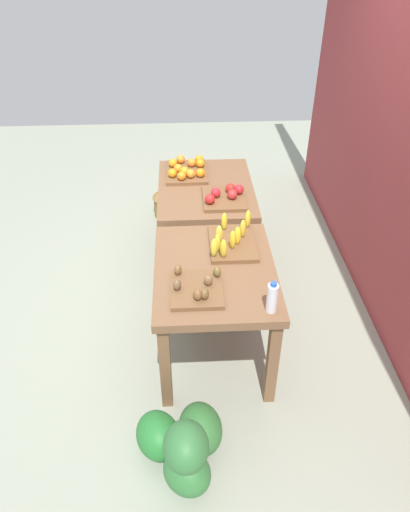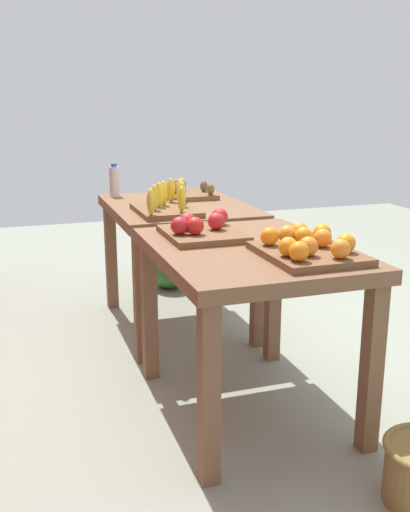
% 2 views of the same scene
% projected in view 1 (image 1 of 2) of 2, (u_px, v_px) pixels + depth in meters
% --- Properties ---
extents(ground_plane, '(8.00, 8.00, 0.00)m').
position_uv_depth(ground_plane, '(209.00, 299.00, 4.10)').
color(ground_plane, gray).
extents(back_wall, '(4.40, 0.12, 3.00)m').
position_uv_depth(back_wall, '(410.00, 126.00, 3.26)').
color(back_wall, maroon).
rests_on(back_wall, ground_plane).
extents(display_table_left, '(1.04, 0.80, 0.77)m').
position_uv_depth(display_table_left, '(206.00, 198.00, 4.16)').
color(display_table_left, brown).
rests_on(display_table_left, ground_plane).
extents(display_table_right, '(1.04, 0.80, 0.77)m').
position_uv_depth(display_table_right, '(215.00, 282.00, 3.26)').
color(display_table_right, brown).
rests_on(display_table_right, ground_plane).
extents(orange_bin, '(0.44, 0.36, 0.11)m').
position_uv_depth(orange_bin, '(187.00, 170.00, 4.25)').
color(orange_bin, brown).
rests_on(orange_bin, display_table_left).
extents(apple_bin, '(0.40, 0.34, 0.11)m').
position_uv_depth(apple_bin, '(225.00, 196.00, 3.89)').
color(apple_bin, brown).
rests_on(apple_bin, display_table_left).
extents(banana_crate, '(0.44, 0.33, 0.17)m').
position_uv_depth(banana_crate, '(231.00, 240.00, 3.37)').
color(banana_crate, brown).
rests_on(banana_crate, display_table_right).
extents(kiwi_bin, '(0.36, 0.32, 0.10)m').
position_uv_depth(kiwi_bin, '(197.00, 288.00, 2.99)').
color(kiwi_bin, brown).
rests_on(kiwi_bin, display_table_right).
extents(water_bottle, '(0.07, 0.07, 0.21)m').
position_uv_depth(water_bottle, '(272.00, 298.00, 2.81)').
color(water_bottle, silver).
rests_on(water_bottle, display_table_right).
extents(watermelon_pile, '(0.65, 0.59, 0.50)m').
position_uv_depth(watermelon_pile, '(183.00, 443.00, 2.82)').
color(watermelon_pile, '#2F6D33').
rests_on(watermelon_pile, ground_plane).
extents(wicker_basket, '(0.33, 0.33, 0.23)m').
position_uv_depth(wicker_basket, '(168.00, 205.00, 5.12)').
color(wicker_basket, olive).
rests_on(wicker_basket, ground_plane).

